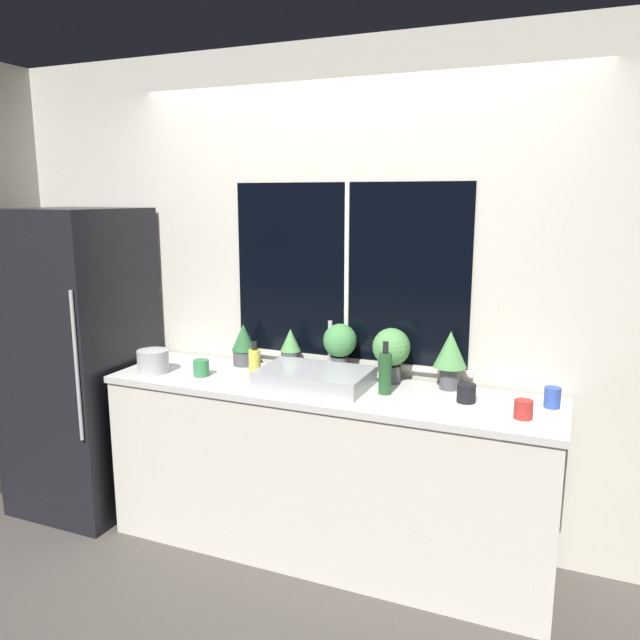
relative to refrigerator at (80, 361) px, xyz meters
name	(u,v)px	position (x,y,z in m)	size (l,w,h in m)	color
ground_plane	(303,579)	(1.59, -0.23, -0.91)	(14.00, 14.00, 0.00)	#4C4742
wall_back	(349,297)	(1.59, 0.40, 0.44)	(8.00, 0.09, 2.70)	beige
wall_left	(130,264)	(-0.63, 1.27, 0.44)	(0.06, 7.00, 2.70)	beige
counter	(325,471)	(1.59, 0.05, -0.45)	(2.37, 0.59, 0.93)	silver
refrigerator	(80,361)	(0.00, 0.00, 0.00)	(0.71, 0.71, 1.83)	black
sink	(315,377)	(1.53, 0.05, 0.06)	(0.56, 0.42, 0.31)	#ADADB2
potted_plant_far_left	(244,344)	(0.99, 0.26, 0.14)	(0.14, 0.14, 0.24)	#4C4C51
potted_plant_left	(291,349)	(1.29, 0.26, 0.14)	(0.12, 0.12, 0.24)	#4C4C51
potted_plant_center	(341,344)	(1.59, 0.26, 0.20)	(0.18, 0.18, 0.29)	#4C4C51
potted_plant_right	(391,350)	(1.87, 0.26, 0.19)	(0.20, 0.20, 0.29)	#4C4C51
potted_plant_far_right	(450,354)	(2.18, 0.26, 0.20)	(0.17, 0.17, 0.30)	#4C4C51
soap_bottle	(255,363)	(1.18, 0.05, 0.10)	(0.06, 0.06, 0.20)	#DBD14C
bottle_tall	(385,372)	(1.90, 0.06, 0.13)	(0.06, 0.06, 0.27)	#235128
mug_red	(523,409)	(2.57, -0.04, 0.06)	(0.08, 0.08, 0.08)	#B72D28
mug_black	(466,393)	(2.30, 0.09, 0.06)	(0.09, 0.09, 0.09)	black
mug_green	(201,368)	(0.89, -0.03, 0.06)	(0.09, 0.09, 0.09)	#38844C
mug_blue	(552,397)	(2.68, 0.16, 0.06)	(0.07, 0.07, 0.10)	#3351AD
kettle	(153,360)	(0.60, -0.07, 0.08)	(0.17, 0.17, 0.14)	#B2B2B7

